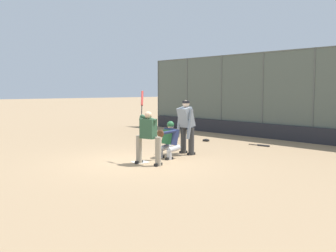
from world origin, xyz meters
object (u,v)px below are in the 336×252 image
object	(u,v)px
spare_bat_near_backstop	(262,145)
baseball_loose	(159,144)
catcher_behind_plate	(169,139)
fielding_glove_on_dirt	(206,140)
umpire_home	(186,125)
batter_at_plate	(148,136)

from	to	relation	value
spare_bat_near_backstop	baseball_loose	xyz separation A→B (m)	(2.81, 2.84, 0.00)
baseball_loose	catcher_behind_plate	bearing A→B (deg)	146.04
catcher_behind_plate	baseball_loose	xyz separation A→B (m)	(2.42, -1.63, -0.58)
spare_bat_near_backstop	fielding_glove_on_dirt	distance (m)	2.48
umpire_home	spare_bat_near_backstop	world-z (taller)	umpire_home
umpire_home	spare_bat_near_backstop	bearing A→B (deg)	-94.12
catcher_behind_plate	fielding_glove_on_dirt	bearing A→B (deg)	-63.72
batter_at_plate	spare_bat_near_backstop	bearing A→B (deg)	-104.55
catcher_behind_plate	baseball_loose	bearing A→B (deg)	-35.10
fielding_glove_on_dirt	baseball_loose	distance (m)	2.30
catcher_behind_plate	spare_bat_near_backstop	distance (m)	4.53
batter_at_plate	catcher_behind_plate	world-z (taller)	batter_at_plate
umpire_home	spare_bat_near_backstop	xyz separation A→B (m)	(-0.59, -3.51, -0.95)
spare_bat_near_backstop	baseball_loose	distance (m)	4.00
baseball_loose	umpire_home	bearing A→B (deg)	163.29
batter_at_plate	fielding_glove_on_dirt	bearing A→B (deg)	-79.03
umpire_home	fielding_glove_on_dirt	world-z (taller)	umpire_home
batter_at_plate	baseball_loose	size ratio (longest dim) A/B	29.14
umpire_home	baseball_loose	distance (m)	2.51
batter_at_plate	fielding_glove_on_dirt	distance (m)	5.65
baseball_loose	spare_bat_near_backstop	bearing A→B (deg)	-134.69
spare_bat_near_backstop	batter_at_plate	bearing A→B (deg)	-99.50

